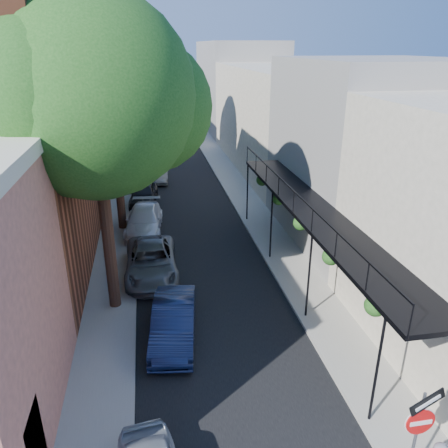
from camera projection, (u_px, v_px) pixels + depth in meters
name	position (u px, v px, depth m)	size (l,w,h in m)	color
road_surface	(176.00, 170.00, 35.99)	(6.00, 64.00, 0.01)	black
sidewalk_left	(126.00, 172.00, 35.33)	(2.00, 64.00, 0.12)	gray
sidewalk_right	(223.00, 167.00, 36.62)	(2.00, 64.00, 0.12)	gray
buildings_left	(45.00, 114.00, 31.50)	(10.10, 59.10, 12.00)	tan
buildings_right	(285.00, 114.00, 35.30)	(9.80, 55.00, 10.00)	beige
sign_post	(419.00, 426.00, 9.29)	(0.89, 0.17, 2.99)	#595B60
oak_near	(107.00, 99.00, 14.48)	(7.48, 6.80, 11.42)	#351F15
oak_mid	(119.00, 98.00, 22.04)	(6.60, 6.00, 10.20)	#351F15
oak_far	(124.00, 66.00, 29.83)	(7.70, 7.00, 11.90)	#351F15
parked_car_b	(174.00, 322.00, 15.08)	(1.43, 4.10, 1.35)	#121B3A
parked_car_c	(151.00, 261.00, 19.32)	(2.23, 4.85, 1.35)	slate
parked_car_d	(144.00, 220.00, 23.87)	(1.88, 4.63, 1.34)	silver
parked_car_e	(144.00, 193.00, 28.11)	(1.65, 4.10, 1.40)	black
parked_car_f	(159.00, 173.00, 32.89)	(1.26, 3.60, 1.19)	gray
parked_car_g	(145.00, 157.00, 37.36)	(2.19, 4.76, 1.32)	gray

